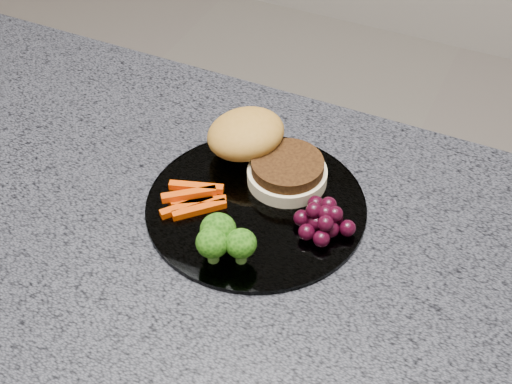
% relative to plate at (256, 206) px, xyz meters
% --- Properties ---
extents(countertop, '(1.20, 0.60, 0.04)m').
position_rel_plate_xyz_m(countertop, '(-0.04, -0.07, -0.02)').
color(countertop, '#44454D').
rests_on(countertop, island_cabinet).
extents(plate, '(0.26, 0.26, 0.01)m').
position_rel_plate_xyz_m(plate, '(0.00, 0.00, 0.00)').
color(plate, white).
rests_on(plate, countertop).
extents(burger, '(0.18, 0.14, 0.05)m').
position_rel_plate_xyz_m(burger, '(-0.03, 0.07, 0.03)').
color(burger, beige).
rests_on(burger, plate).
extents(carrot_sticks, '(0.07, 0.07, 0.02)m').
position_rel_plate_xyz_m(carrot_sticks, '(-0.07, -0.03, 0.01)').
color(carrot_sticks, '#CE3C03').
rests_on(carrot_sticks, plate).
extents(broccoli, '(0.07, 0.06, 0.05)m').
position_rel_plate_xyz_m(broccoli, '(0.00, -0.09, 0.03)').
color(broccoli, '#598F34').
rests_on(broccoli, plate).
extents(grape_bunch, '(0.07, 0.07, 0.03)m').
position_rel_plate_xyz_m(grape_bunch, '(0.08, -0.00, 0.02)').
color(grape_bunch, black).
rests_on(grape_bunch, plate).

